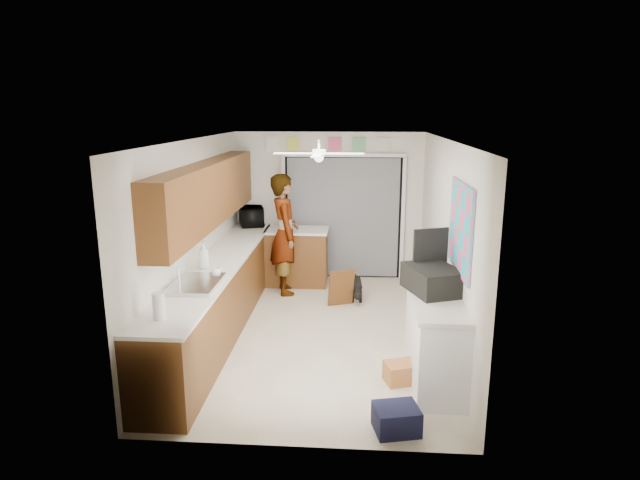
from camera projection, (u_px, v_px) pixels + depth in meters
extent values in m
plane|color=beige|center=(318.00, 331.00, 7.07)|extent=(5.00, 5.00, 0.00)
plane|color=white|center=(318.00, 140.00, 6.48)|extent=(5.00, 5.00, 0.00)
plane|color=silver|center=(329.00, 206.00, 9.20)|extent=(3.20, 0.00, 3.20)
plane|color=silver|center=(295.00, 312.00, 4.36)|extent=(3.20, 0.00, 3.20)
plane|color=silver|center=(194.00, 238.00, 6.89)|extent=(0.00, 5.00, 5.00)
plane|color=silver|center=(445.00, 242.00, 6.67)|extent=(0.00, 5.00, 5.00)
cube|color=brown|center=(220.00, 297.00, 7.06)|extent=(0.60, 4.80, 0.90)
cube|color=white|center=(219.00, 263.00, 6.95)|extent=(0.62, 4.80, 0.04)
cube|color=brown|center=(209.00, 193.00, 6.94)|extent=(0.32, 4.00, 0.80)
cube|color=silver|center=(196.00, 285.00, 5.97)|extent=(0.50, 0.76, 0.06)
cylinder|color=silver|center=(179.00, 276.00, 5.96)|extent=(0.03, 0.03, 0.22)
cube|color=brown|center=(297.00, 258.00, 8.94)|extent=(1.00, 0.60, 0.90)
cube|color=white|center=(297.00, 230.00, 8.83)|extent=(1.04, 0.64, 0.04)
cube|color=black|center=(343.00, 218.00, 9.20)|extent=(2.00, 0.06, 2.10)
cube|color=gray|center=(343.00, 218.00, 9.16)|extent=(1.90, 0.03, 2.05)
cube|color=white|center=(284.00, 217.00, 9.24)|extent=(0.06, 0.04, 2.10)
cube|color=white|center=(403.00, 219.00, 9.10)|extent=(0.06, 0.04, 2.10)
cube|color=white|center=(344.00, 155.00, 8.92)|extent=(2.10, 0.04, 0.06)
cube|color=#D3DB49|center=(293.00, 144.00, 8.97)|extent=(0.22, 0.02, 0.22)
cube|color=#DC5279|center=(335.00, 144.00, 8.92)|extent=(0.22, 0.02, 0.22)
cube|color=#65B275|center=(359.00, 144.00, 8.89)|extent=(0.22, 0.02, 0.22)
cube|color=silver|center=(383.00, 144.00, 8.86)|extent=(0.22, 0.02, 0.22)
cube|color=silver|center=(273.00, 144.00, 8.99)|extent=(0.22, 0.02, 0.26)
cube|color=white|center=(435.00, 341.00, 5.71)|extent=(0.50, 1.40, 0.90)
cube|color=white|center=(436.00, 299.00, 5.60)|extent=(0.54, 1.44, 0.04)
cube|color=#DA5081|center=(460.00, 228.00, 5.61)|extent=(0.03, 1.15, 0.95)
cube|color=white|center=(319.00, 154.00, 6.72)|extent=(1.14, 1.14, 0.24)
imported|color=black|center=(252.00, 216.00, 9.09)|extent=(0.54, 0.66, 0.31)
imported|color=silver|center=(204.00, 255.00, 6.59)|extent=(0.14, 0.14, 0.34)
imported|color=white|center=(216.00, 272.00, 6.35)|extent=(0.14, 0.14, 0.09)
cylinder|color=white|center=(159.00, 306.00, 4.99)|extent=(0.12, 0.12, 0.25)
cube|color=black|center=(433.00, 280.00, 5.75)|extent=(0.67, 0.77, 0.27)
cube|color=yellow|center=(432.00, 289.00, 5.78)|extent=(0.62, 0.70, 0.02)
cube|color=black|center=(430.00, 250.00, 5.97)|extent=(0.40, 0.18, 0.50)
cube|color=#A25E33|center=(402.00, 372.00, 5.74)|extent=(0.41, 0.36, 0.22)
cube|color=black|center=(396.00, 419.00, 4.85)|extent=(0.46, 0.41, 0.24)
cube|color=brown|center=(341.00, 288.00, 7.93)|extent=(0.41, 0.27, 0.57)
imported|color=white|center=(285.00, 234.00, 8.40)|extent=(0.62, 0.79, 1.91)
cube|color=black|center=(356.00, 288.00, 8.21)|extent=(0.24, 0.49, 0.38)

